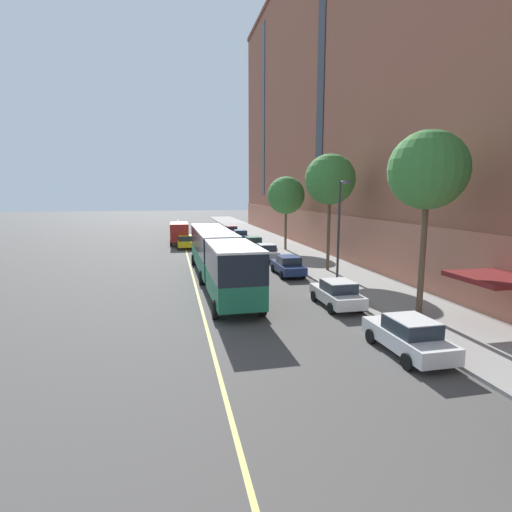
{
  "coord_description": "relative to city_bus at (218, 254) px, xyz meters",
  "views": [
    {
      "loc": [
        -3.33,
        -28.91,
        6.45
      ],
      "look_at": [
        2.82,
        0.23,
        1.8
      ],
      "focal_mm": 28.0,
      "sensor_mm": 36.0,
      "label": 1
    }
  ],
  "objects": [
    {
      "name": "lane_centerline",
      "position": [
        -1.7,
        3.46,
        -2.12
      ],
      "size": [
        0.16,
        140.0,
        0.01
      ],
      "primitive_type": "cube",
      "color": "#E0D66B",
      "rests_on": "ground"
    },
    {
      "name": "ground_plane",
      "position": [
        0.13,
        0.46,
        -2.12
      ],
      "size": [
        260.0,
        260.0,
        0.0
      ],
      "primitive_type": "plane",
      "color": "#4C4947"
    },
    {
      "name": "fire_hydrant",
      "position": [
        7.61,
        12.23,
        -1.63
      ],
      "size": [
        0.42,
        0.24,
        0.72
      ],
      "color": "red",
      "rests_on": "sidewalk"
    },
    {
      "name": "street_tree_far_uptown",
      "position": [
        9.47,
        15.2,
        4.15
      ],
      "size": [
        4.2,
        4.2,
        8.24
      ],
      "color": "brown",
      "rests_on": "sidewalk"
    },
    {
      "name": "box_truck",
      "position": [
        -2.3,
        23.3,
        -0.47
      ],
      "size": [
        2.43,
        7.45,
        2.84
      ],
      "color": "maroon",
      "rests_on": "ground"
    },
    {
      "name": "parked_car_navy_5",
      "position": [
        5.79,
        1.73,
        -1.34
      ],
      "size": [
        2.01,
        4.7,
        1.56
      ],
      "color": "navy",
      "rests_on": "ground"
    },
    {
      "name": "parked_car_white_4",
      "position": [
        5.97,
        -7.59,
        -1.34
      ],
      "size": [
        1.99,
        4.3,
        1.56
      ],
      "color": "silver",
      "rests_on": "ground"
    },
    {
      "name": "parked_car_green_1",
      "position": [
        5.93,
        16.5,
        -1.34
      ],
      "size": [
        2.12,
        4.33,
        1.56
      ],
      "color": "#23603D",
      "rests_on": "ground"
    },
    {
      "name": "parked_car_white_2",
      "position": [
        6.0,
        -14.65,
        -1.34
      ],
      "size": [
        1.98,
        4.42,
        1.56
      ],
      "color": "silver",
      "rests_on": "ground"
    },
    {
      "name": "street_tree_mid_block",
      "position": [
        9.47,
        2.47,
        5.46
      ],
      "size": [
        4.09,
        4.09,
        9.51
      ],
      "color": "brown",
      "rests_on": "sidewalk"
    },
    {
      "name": "apartment_facade",
      "position": [
        18.94,
        0.46,
        16.57
      ],
      "size": [
        15.2,
        110.0,
        37.41
      ],
      "color": "#935642",
      "rests_on": "ground"
    },
    {
      "name": "parked_car_silver_6",
      "position": [
        5.87,
        9.63,
        -1.34
      ],
      "size": [
        2.07,
        4.76,
        1.56
      ],
      "color": "#B7B7BC",
      "rests_on": "ground"
    },
    {
      "name": "street_lamp",
      "position": [
        7.71,
        -3.78,
        2.4
      ],
      "size": [
        0.36,
        1.48,
        7.17
      ],
      "color": "#2D2D30",
      "rests_on": "sidewalk"
    },
    {
      "name": "parked_car_red_7",
      "position": [
        5.81,
        32.89,
        -1.34
      ],
      "size": [
        1.96,
        4.76,
        1.56
      ],
      "color": "#B21E19",
      "rests_on": "ground"
    },
    {
      "name": "taxi_cab",
      "position": [
        -1.69,
        19.86,
        -1.33
      ],
      "size": [
        2.02,
        4.72,
        1.56
      ],
      "color": "yellow",
      "rests_on": "ground"
    },
    {
      "name": "street_tree_near_corner",
      "position": [
        9.47,
        -10.25,
        5.46
      ],
      "size": [
        3.96,
        3.96,
        9.46
      ],
      "color": "brown",
      "rests_on": "sidewalk"
    },
    {
      "name": "city_bus",
      "position": [
        0.0,
        0.0,
        0.0
      ],
      "size": [
        3.08,
        19.57,
        3.66
      ],
      "color": "#1E704C",
      "rests_on": "ground"
    },
    {
      "name": "sidewalk",
      "position": [
        10.03,
        3.46,
        -2.04
      ],
      "size": [
        5.85,
        160.0,
        0.15
      ],
      "primitive_type": "cube",
      "color": "gray",
      "rests_on": "ground"
    },
    {
      "name": "parked_car_navy_3",
      "position": [
        5.98,
        25.43,
        -1.34
      ],
      "size": [
        2.1,
        4.74,
        1.56
      ],
      "color": "navy",
      "rests_on": "ground"
    }
  ]
}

